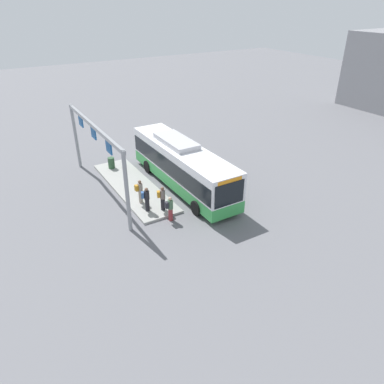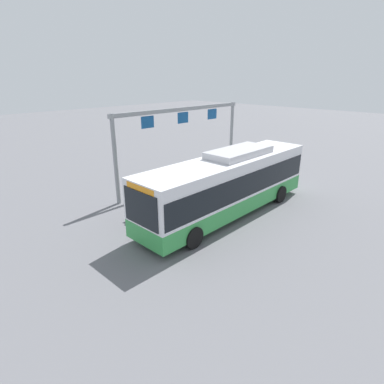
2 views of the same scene
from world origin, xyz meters
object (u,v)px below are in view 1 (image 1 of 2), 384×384
person_boarding (162,198)px  person_waiting_far (146,199)px  person_waiting_near (140,191)px  trash_bin (111,163)px  person_waiting_mid (170,208)px  bus_main (182,164)px

person_boarding → person_waiting_far: bearing=175.4°
person_waiting_near → trash_bin: person_waiting_near is taller
person_waiting_mid → bus_main: bearing=50.8°
person_boarding → trash_bin: person_boarding is taller
bus_main → person_waiting_near: 3.94m
bus_main → person_waiting_near: size_ratio=6.87×
bus_main → person_boarding: bearing=-49.5°
bus_main → person_waiting_mid: size_ratio=6.87×
person_waiting_near → trash_bin: 6.36m
person_waiting_near → person_waiting_mid: person_waiting_near is taller
bus_main → trash_bin: size_ratio=12.75×
person_waiting_mid → person_waiting_far: (-1.57, -0.86, 0.16)m
person_boarding → person_waiting_near: same height
person_waiting_mid → person_waiting_far: 1.80m
person_waiting_mid → trash_bin: 9.11m
bus_main → person_waiting_far: 4.41m
person_waiting_near → person_waiting_far: (1.17, -0.06, 0.00)m
person_waiting_far → trash_bin: size_ratio=1.86×
person_boarding → person_waiting_mid: 1.17m
bus_main → person_waiting_far: (2.05, -3.83, -0.76)m
person_waiting_near → trash_bin: bearing=83.8°
person_waiting_mid → person_waiting_far: person_waiting_far is taller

